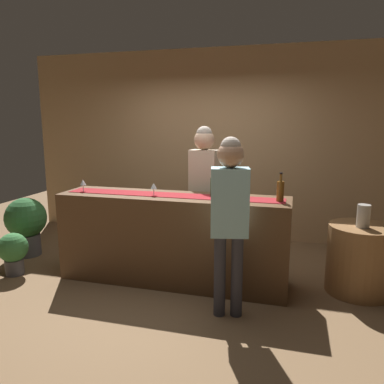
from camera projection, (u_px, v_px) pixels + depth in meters
ground_plane at (173, 280)px, 4.35m from camera, size 10.00×10.00×0.00m
back_wall at (210, 145)px, 5.88m from camera, size 6.00×0.12×2.90m
bar_counter at (173, 239)px, 4.25m from camera, size 2.58×0.60×1.01m
counter_runner_cloth at (172, 195)px, 4.16m from camera, size 2.46×0.28×0.01m
wine_bottle_clear at (234, 188)px, 3.95m from camera, size 0.07×0.07×0.30m
wine_bottle_green at (214, 187)px, 4.07m from camera, size 0.07×0.07×0.30m
wine_bottle_amber at (280, 191)px, 3.82m from camera, size 0.07×0.07×0.30m
wine_glass_near_customer at (83, 183)px, 4.36m from camera, size 0.07×0.07×0.14m
wine_glass_mid_counter at (154, 186)px, 4.12m from camera, size 0.07×0.07×0.14m
bartender at (204, 180)px, 4.64m from camera, size 0.37×0.25×1.76m
customer_sipping at (230, 208)px, 3.39m from camera, size 0.38×0.27×1.69m
round_side_table at (360, 259)px, 4.00m from camera, size 0.68×0.68×0.74m
vase_on_side_table at (363, 216)px, 3.86m from camera, size 0.13×0.13×0.24m
potted_plant_tall at (26, 222)px, 5.10m from camera, size 0.55×0.55×0.80m
potted_plant_small at (13, 251)px, 4.48m from camera, size 0.35×0.35×0.51m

